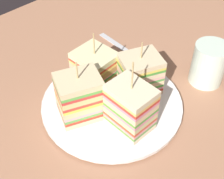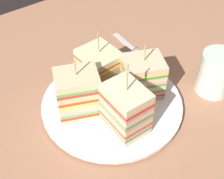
{
  "view_description": "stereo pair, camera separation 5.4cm",
  "coord_description": "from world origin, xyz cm",
  "px_view_note": "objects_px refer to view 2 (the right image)",
  "views": [
    {
      "loc": [
        27.2,
        27.23,
        41.69
      ],
      "look_at": [
        0.0,
        0.0,
        4.24
      ],
      "focal_mm": 50.57,
      "sensor_mm": 36.0,
      "label": 1
    },
    {
      "loc": [
        23.15,
        30.75,
        41.69
      ],
      "look_at": [
        0.0,
        0.0,
        4.24
      ],
      "focal_mm": 50.57,
      "sensor_mm": 36.0,
      "label": 2
    }
  ],
  "objects_px": {
    "sandwich_wedge_0": "(78,94)",
    "sandwich_wedge_2": "(142,77)",
    "plate": "(112,104)",
    "drinking_glass": "(215,75)",
    "spoon": "(143,56)",
    "sandwich_wedge_1": "(126,109)",
    "chip_pile": "(118,100)",
    "sandwich_wedge_3": "(99,67)"
  },
  "relations": [
    {
      "from": "plate",
      "to": "sandwich_wedge_2",
      "type": "distance_m",
      "value": 0.07
    },
    {
      "from": "sandwich_wedge_1",
      "to": "sandwich_wedge_2",
      "type": "bearing_deg",
      "value": -56.94
    },
    {
      "from": "sandwich_wedge_3",
      "to": "sandwich_wedge_1",
      "type": "bearing_deg",
      "value": -17.82
    },
    {
      "from": "plate",
      "to": "sandwich_wedge_3",
      "type": "height_order",
      "value": "sandwich_wedge_3"
    },
    {
      "from": "sandwich_wedge_1",
      "to": "chip_pile",
      "type": "height_order",
      "value": "sandwich_wedge_1"
    },
    {
      "from": "sandwich_wedge_2",
      "to": "drinking_glass",
      "type": "distance_m",
      "value": 0.14
    },
    {
      "from": "sandwich_wedge_0",
      "to": "drinking_glass",
      "type": "relative_size",
      "value": 1.39
    },
    {
      "from": "sandwich_wedge_2",
      "to": "drinking_glass",
      "type": "relative_size",
      "value": 1.27
    },
    {
      "from": "chip_pile",
      "to": "sandwich_wedge_2",
      "type": "bearing_deg",
      "value": -179.22
    },
    {
      "from": "plate",
      "to": "chip_pile",
      "type": "distance_m",
      "value": 0.02
    },
    {
      "from": "spoon",
      "to": "sandwich_wedge_0",
      "type": "bearing_deg",
      "value": -69.92
    },
    {
      "from": "sandwich_wedge_0",
      "to": "spoon",
      "type": "xyz_separation_m",
      "value": [
        -0.19,
        -0.06,
        -0.05
      ]
    },
    {
      "from": "sandwich_wedge_1",
      "to": "spoon",
      "type": "bearing_deg",
      "value": -48.3
    },
    {
      "from": "sandwich_wedge_1",
      "to": "spoon",
      "type": "relative_size",
      "value": 0.92
    },
    {
      "from": "sandwich_wedge_1",
      "to": "chip_pile",
      "type": "relative_size",
      "value": 1.65
    },
    {
      "from": "sandwich_wedge_2",
      "to": "sandwich_wedge_3",
      "type": "bearing_deg",
      "value": -32.9
    },
    {
      "from": "sandwich_wedge_0",
      "to": "spoon",
      "type": "height_order",
      "value": "sandwich_wedge_0"
    },
    {
      "from": "spoon",
      "to": "chip_pile",
      "type": "bearing_deg",
      "value": -53.63
    },
    {
      "from": "plate",
      "to": "sandwich_wedge_2",
      "type": "bearing_deg",
      "value": 169.65
    },
    {
      "from": "sandwich_wedge_1",
      "to": "chip_pile",
      "type": "xyz_separation_m",
      "value": [
        -0.02,
        -0.05,
        -0.03
      ]
    },
    {
      "from": "sandwich_wedge_0",
      "to": "chip_pile",
      "type": "xyz_separation_m",
      "value": [
        -0.06,
        0.03,
        -0.03
      ]
    },
    {
      "from": "spoon",
      "to": "drinking_glass",
      "type": "relative_size",
      "value": 1.78
    },
    {
      "from": "plate",
      "to": "drinking_glass",
      "type": "xyz_separation_m",
      "value": [
        -0.18,
        0.08,
        0.03
      ]
    },
    {
      "from": "plate",
      "to": "drinking_glass",
      "type": "bearing_deg",
      "value": 156.39
    },
    {
      "from": "plate",
      "to": "sandwich_wedge_0",
      "type": "bearing_deg",
      "value": -16.29
    },
    {
      "from": "plate",
      "to": "drinking_glass",
      "type": "distance_m",
      "value": 0.2
    },
    {
      "from": "sandwich_wedge_3",
      "to": "drinking_glass",
      "type": "distance_m",
      "value": 0.21
    },
    {
      "from": "sandwich_wedge_1",
      "to": "sandwich_wedge_0",
      "type": "bearing_deg",
      "value": 30.06
    },
    {
      "from": "chip_pile",
      "to": "sandwich_wedge_0",
      "type": "bearing_deg",
      "value": -24.59
    },
    {
      "from": "sandwich_wedge_3",
      "to": "chip_pile",
      "type": "bearing_deg",
      "value": -11.12
    },
    {
      "from": "sandwich_wedge_3",
      "to": "spoon",
      "type": "bearing_deg",
      "value": 94.88
    },
    {
      "from": "plate",
      "to": "chip_pile",
      "type": "height_order",
      "value": "chip_pile"
    },
    {
      "from": "spoon",
      "to": "drinking_glass",
      "type": "bearing_deg",
      "value": 19.12
    },
    {
      "from": "sandwich_wedge_0",
      "to": "drinking_glass",
      "type": "distance_m",
      "value": 0.25
    },
    {
      "from": "chip_pile",
      "to": "drinking_glass",
      "type": "distance_m",
      "value": 0.19
    },
    {
      "from": "sandwich_wedge_1",
      "to": "spoon",
      "type": "distance_m",
      "value": 0.21
    },
    {
      "from": "plate",
      "to": "sandwich_wedge_1",
      "type": "xyz_separation_m",
      "value": [
        0.02,
        0.06,
        0.05
      ]
    },
    {
      "from": "sandwich_wedge_0",
      "to": "sandwich_wedge_2",
      "type": "distance_m",
      "value": 0.12
    },
    {
      "from": "plate",
      "to": "spoon",
      "type": "xyz_separation_m",
      "value": [
        -0.14,
        -0.07,
        -0.0
      ]
    },
    {
      "from": "sandwich_wedge_1",
      "to": "sandwich_wedge_2",
      "type": "height_order",
      "value": "sandwich_wedge_1"
    },
    {
      "from": "sandwich_wedge_0",
      "to": "sandwich_wedge_2",
      "type": "height_order",
      "value": "sandwich_wedge_0"
    },
    {
      "from": "sandwich_wedge_3",
      "to": "plate",
      "type": "bearing_deg",
      "value": -16.88
    }
  ]
}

